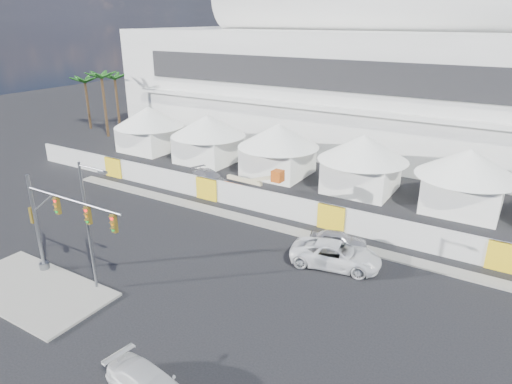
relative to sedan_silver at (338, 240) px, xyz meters
The scene contains 12 objects.
ground 13.96m from the sedan_silver, 123.48° to the right, with size 160.00×160.00×0.00m, color black.
median_island 20.05m from the sedan_silver, 133.10° to the right, with size 10.00×5.00×0.15m, color gray.
stadium 31.14m from the sedan_silver, 88.06° to the left, with size 80.00×24.80×21.98m.
tent_row 14.52m from the sedan_silver, 120.19° to the left, with size 53.40×8.40×5.40m.
hoarding_fence 3.34m from the sedan_silver, 120.58° to the left, with size 70.00×0.25×2.00m, color silver.
palm_cluster 45.29m from the sedan_silver, 156.53° to the left, with size 10.60×10.60×8.55m.
sedan_silver is the anchor object (origin of this frame).
pickup_curb 2.38m from the sedan_silver, 71.43° to the right, with size 5.92×2.73×1.64m, color white.
lot_car_c 17.08m from the sedan_silver, 158.97° to the left, with size 4.70×1.91×1.36m, color #B5B5BA.
traffic_mast 18.64m from the sedan_silver, 136.15° to the right, with size 8.20×0.63×6.43m.
streetlight_median 16.65m from the sedan_silver, 129.71° to the right, with size 2.19×0.22×7.91m.
boom_lift 12.03m from the sedan_silver, 158.48° to the left, with size 6.86×1.72×3.47m.
Camera 1 is at (17.85, -16.02, 15.42)m, focal length 32.00 mm.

